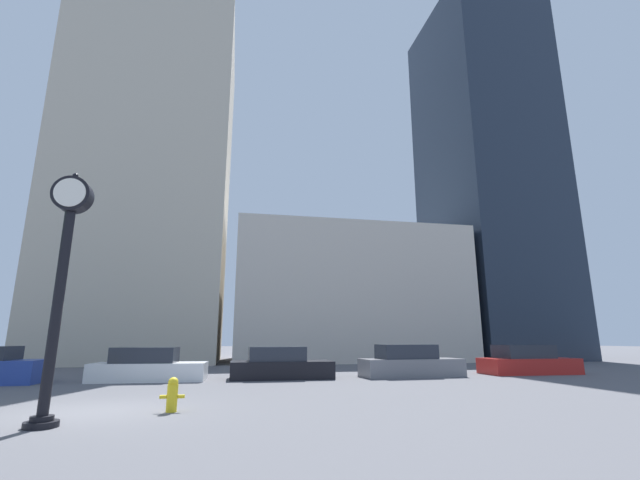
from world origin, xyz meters
TOP-DOWN VIEW (x-y plane):
  - ground_plane at (0.00, 0.00)m, footprint 200.00×200.00m
  - building_tall_tower at (-3.96, 24.00)m, footprint 12.45×12.00m
  - building_storefront_row at (12.44, 24.00)m, footprint 18.27×12.00m
  - building_glass_modern at (27.00, 24.00)m, footprint 9.45×12.00m
  - street_clock at (-0.30, -1.82)m, footprint 0.79×0.64m
  - car_white at (-0.09, 7.92)m, footprint 4.63×2.06m
  - car_black at (5.42, 7.89)m, footprint 4.47×1.88m
  - car_grey at (11.45, 7.75)m, footprint 4.78×1.96m
  - car_red at (17.87, 8.11)m, footprint 4.68×1.98m
  - fire_hydrant_far at (1.96, -0.40)m, footprint 0.58×0.25m

SIDE VIEW (x-z plane):
  - ground_plane at x=0.00m, z-range 0.00..0.00m
  - fire_hydrant_far at x=1.96m, z-range 0.01..0.81m
  - car_white at x=-0.09m, z-range -0.11..1.25m
  - car_black at x=5.42m, z-range -0.11..1.26m
  - car_red at x=17.87m, z-range -0.12..1.30m
  - car_grey at x=11.45m, z-range -0.12..1.33m
  - street_clock at x=-0.30m, z-range 0.56..5.88m
  - building_storefront_row at x=12.44m, z-range 0.00..10.47m
  - building_tall_tower at x=-3.96m, z-range 0.00..28.27m
  - building_glass_modern at x=27.00m, z-range 0.00..35.18m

